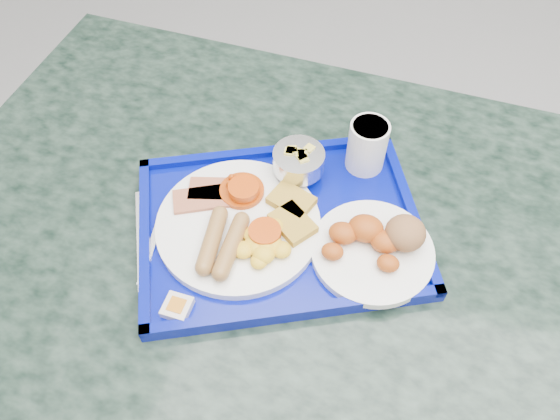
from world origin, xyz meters
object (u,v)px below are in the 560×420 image
object	(u,v)px
main_plate	(243,224)
fruit_bowl	(299,161)
table	(299,299)
juice_cup	(367,144)
tray	(280,227)
bread_plate	(377,244)

from	to	relation	value
main_plate	fruit_bowl	size ratio (longest dim) A/B	3.03
fruit_bowl	table	bearing A→B (deg)	-73.02
fruit_bowl	juice_cup	size ratio (longest dim) A/B	0.93
tray	table	bearing A→B (deg)	-11.57
table	fruit_bowl	distance (m)	0.29
bread_plate	fruit_bowl	xyz separation A→B (m)	(-0.15, 0.12, 0.02)
table	main_plate	distance (m)	0.26
table	bread_plate	world-z (taller)	bread_plate
table	main_plate	size ratio (longest dim) A/B	5.19
fruit_bowl	juice_cup	world-z (taller)	juice_cup
bread_plate	main_plate	bearing A→B (deg)	-176.71
main_plate	fruit_bowl	bearing A→B (deg)	65.30
table	bread_plate	distance (m)	0.27
table	juice_cup	size ratio (longest dim) A/B	14.71
table	main_plate	bearing A→B (deg)	-170.91
bread_plate	juice_cup	bearing A→B (deg)	104.68
main_plate	bread_plate	world-z (taller)	bread_plate
bread_plate	fruit_bowl	bearing A→B (deg)	141.96
fruit_bowl	juice_cup	distance (m)	0.12
bread_plate	juice_cup	distance (m)	0.18
bread_plate	juice_cup	xyz separation A→B (m)	(-0.05, 0.17, 0.03)
tray	fruit_bowl	bearing A→B (deg)	87.40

